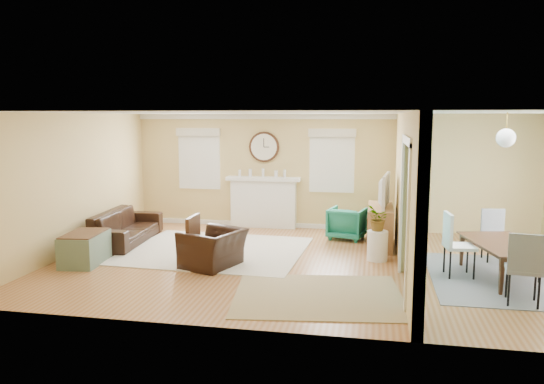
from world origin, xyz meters
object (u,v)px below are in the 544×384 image
(eames_chair, at_px, (213,249))
(credenza, at_px, (380,226))
(dining_table, at_px, (506,261))
(sofa, at_px, (125,227))
(green_chair, at_px, (347,223))

(eames_chair, height_order, credenza, credenza)
(dining_table, bearing_deg, credenza, 34.49)
(sofa, height_order, dining_table, sofa)
(credenza, bearing_deg, sofa, -172.81)
(sofa, relative_size, dining_table, 1.32)
(sofa, height_order, eames_chair, sofa)
(eames_chair, bearing_deg, dining_table, 111.76)
(sofa, height_order, green_chair, green_chair)
(credenza, bearing_deg, eames_chair, -144.04)
(eames_chair, distance_m, dining_table, 4.72)
(green_chair, bearing_deg, dining_table, 150.96)
(dining_table, bearing_deg, green_chair, 35.71)
(sofa, distance_m, dining_table, 7.10)
(sofa, xyz_separation_m, eames_chair, (2.29, -1.38, -0.00))
(sofa, bearing_deg, green_chair, -79.39)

